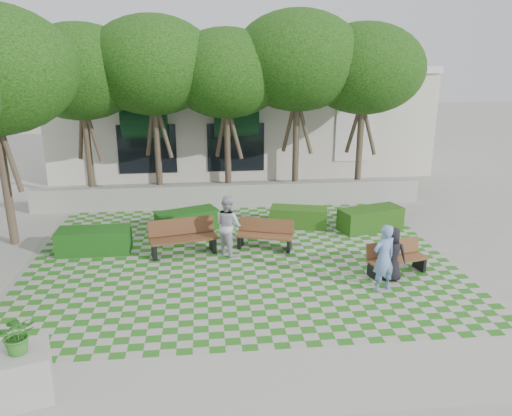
{
  "coord_description": "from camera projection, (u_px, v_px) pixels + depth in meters",
  "views": [
    {
      "loc": [
        -0.99,
        -12.41,
        5.81
      ],
      "look_at": [
        0.5,
        1.5,
        1.4
      ],
      "focal_mm": 35.0,
      "sensor_mm": 36.0,
      "label": 1
    }
  ],
  "objects": [
    {
      "name": "tree_row",
      "position": [
        176.0,
        70.0,
        17.52
      ],
      "size": [
        17.7,
        13.4,
        7.41
      ],
      "color": "#47382B",
      "rests_on": "ground"
    },
    {
      "name": "ground",
      "position": [
        244.0,
        274.0,
        13.62
      ],
      "size": [
        90.0,
        90.0,
        0.0
      ],
      "primitive_type": "plane",
      "color": "gray",
      "rests_on": "ground"
    },
    {
      "name": "hedge_midright",
      "position": [
        299.0,
        217.0,
        17.22
      ],
      "size": [
        2.06,
        1.25,
        0.68
      ],
      "primitive_type": "cube",
      "rotation": [
        0.0,
        0.0,
        -0.26
      ],
      "color": "#245015",
      "rests_on": "ground"
    },
    {
      "name": "building",
      "position": [
        239.0,
        116.0,
        26.31
      ],
      "size": [
        18.0,
        8.92,
        5.15
      ],
      "color": "beige",
      "rests_on": "ground"
    },
    {
      "name": "lawn",
      "position": [
        241.0,
        259.0,
        14.56
      ],
      "size": [
        12.0,
        12.0,
        0.0
      ],
      "primitive_type": "plane",
      "color": "#2B721E",
      "rests_on": "ground"
    },
    {
      "name": "hedge_east",
      "position": [
        370.0,
        219.0,
        16.9
      ],
      "size": [
        2.31,
        1.44,
        0.75
      ],
      "primitive_type": "cube",
      "rotation": [
        0.0,
        0.0,
        0.29
      ],
      "color": "#1E4612",
      "rests_on": "ground"
    },
    {
      "name": "hedge_midleft",
      "position": [
        187.0,
        221.0,
        16.78
      ],
      "size": [
        2.19,
        1.5,
        0.71
      ],
      "primitive_type": "cube",
      "rotation": [
        0.0,
        0.0,
        0.38
      ],
      "color": "#144412",
      "rests_on": "ground"
    },
    {
      "name": "hedge_west",
      "position": [
        94.0,
        241.0,
        14.95
      ],
      "size": [
        2.13,
        0.86,
        0.75
      ],
      "primitive_type": "cube",
      "rotation": [
        0.0,
        0.0,
        0.0
      ],
      "color": "#144612",
      "rests_on": "ground"
    },
    {
      "name": "person_blue",
      "position": [
        384.0,
        258.0,
        12.44
      ],
      "size": [
        0.74,
        0.61,
        1.76
      ],
      "primitive_type": "imported",
      "rotation": [
        0.0,
        0.0,
        3.47
      ],
      "color": "#6D8CC7",
      "rests_on": "ground"
    },
    {
      "name": "sidewalk_south",
      "position": [
        265.0,
        382.0,
        9.16
      ],
      "size": [
        16.0,
        2.0,
        0.01
      ],
      "primitive_type": "cube",
      "color": "#9E9B93",
      "rests_on": "ground"
    },
    {
      "name": "bench_west",
      "position": [
        183.0,
        237.0,
        14.86
      ],
      "size": [
        2.08,
        1.06,
        1.04
      ],
      "rotation": [
        0.0,
        0.0,
        0.21
      ],
      "color": "#4F2E1B",
      "rests_on": "ground"
    },
    {
      "name": "person_white",
      "position": [
        228.0,
        225.0,
        14.72
      ],
      "size": [
        1.07,
        1.11,
        1.81
      ],
      "primitive_type": "imported",
      "rotation": [
        0.0,
        0.0,
        2.2
      ],
      "color": "silver",
      "rests_on": "ground"
    },
    {
      "name": "bench_east",
      "position": [
        396.0,
        258.0,
        13.55
      ],
      "size": [
        1.78,
        1.0,
        0.89
      ],
      "rotation": [
        0.0,
        0.0,
        0.27
      ],
      "color": "brown",
      "rests_on": "ground"
    },
    {
      "name": "bench_mid",
      "position": [
        265.0,
        235.0,
        15.28
      ],
      "size": [
        1.8,
        1.06,
        0.9
      ],
      "rotation": [
        0.0,
        0.0,
        -0.31
      ],
      "color": "brown",
      "rests_on": "ground"
    },
    {
      "name": "planter_front",
      "position": [
        22.0,
        365.0,
        8.59
      ],
      "size": [
        1.12,
        1.12,
        1.61
      ],
      "rotation": [
        0.0,
        0.0,
        0.29
      ],
      "color": "#9E9B93",
      "rests_on": "ground"
    },
    {
      "name": "retaining_wall",
      "position": [
        230.0,
        196.0,
        19.36
      ],
      "size": [
        15.0,
        0.36,
        0.9
      ],
      "primitive_type": "cube",
      "color": "#9E9B93",
      "rests_on": "ground"
    },
    {
      "name": "person_dark",
      "position": [
        392.0,
        254.0,
        13.05
      ],
      "size": [
        0.84,
        0.72,
        1.46
      ],
      "primitive_type": "imported",
      "rotation": [
        0.0,
        0.0,
        2.72
      ],
      "color": "black",
      "rests_on": "ground"
    }
  ]
}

